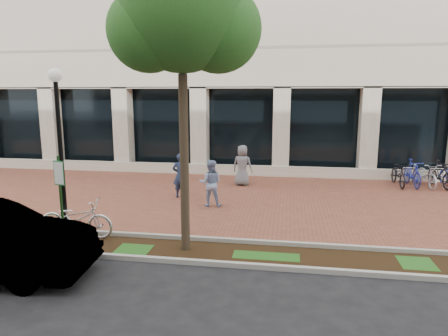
# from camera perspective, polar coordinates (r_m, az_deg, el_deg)

# --- Properties ---
(ground) EXTENTS (120.00, 120.00, 0.00)m
(ground) POSITION_cam_1_polar(r_m,az_deg,el_deg) (15.12, -0.01, -4.37)
(ground) COLOR black
(ground) RESTS_ON ground
(brick_plaza) EXTENTS (40.00, 9.00, 0.01)m
(brick_plaza) POSITION_cam_1_polar(r_m,az_deg,el_deg) (15.12, -0.01, -4.35)
(brick_plaza) COLOR brown
(brick_plaza) RESTS_ON ground
(planting_strip) EXTENTS (40.00, 1.50, 0.01)m
(planting_strip) POSITION_cam_1_polar(r_m,az_deg,el_deg) (10.22, -4.80, -11.76)
(planting_strip) COLOR black
(planting_strip) RESTS_ON ground
(curb_plaza_side) EXTENTS (40.00, 0.12, 0.12)m
(curb_plaza_side) POSITION_cam_1_polar(r_m,az_deg,el_deg) (10.88, -3.84, -10.03)
(curb_plaza_side) COLOR #A1A098
(curb_plaza_side) RESTS_ON ground
(curb_street_side) EXTENTS (40.00, 0.12, 0.12)m
(curb_street_side) POSITION_cam_1_polar(r_m,az_deg,el_deg) (9.53, -5.91, -13.11)
(curb_street_side) COLOR #A1A098
(curb_street_side) RESTS_ON ground
(parking_sign) EXTENTS (0.34, 0.07, 2.37)m
(parking_sign) POSITION_cam_1_polar(r_m,az_deg,el_deg) (10.81, -22.38, -2.90)
(parking_sign) COLOR #133514
(parking_sign) RESTS_ON ground
(lamppost) EXTENTS (0.36, 0.36, 4.54)m
(lamppost) POSITION_cam_1_polar(r_m,az_deg,el_deg) (11.54, -22.37, 3.17)
(lamppost) COLOR black
(lamppost) RESTS_ON ground
(street_tree) EXTENTS (3.48, 2.90, 7.24)m
(street_tree) POSITION_cam_1_polar(r_m,az_deg,el_deg) (9.78, -5.76, 20.61)
(street_tree) COLOR #463728
(street_tree) RESTS_ON ground
(locked_bicycle) EXTENTS (2.09, 0.77, 1.09)m
(locked_bicycle) POSITION_cam_1_polar(r_m,az_deg,el_deg) (11.64, -20.35, -6.79)
(locked_bicycle) COLOR silver
(locked_bicycle) RESTS_ON ground
(pedestrian_left) EXTENTS (0.67, 0.48, 1.71)m
(pedestrian_left) POSITION_cam_1_polar(r_m,az_deg,el_deg) (15.14, -6.21, -1.08)
(pedestrian_left) COLOR #1E2B4C
(pedestrian_left) RESTS_ON ground
(pedestrian_mid) EXTENTS (0.85, 0.69, 1.64)m
(pedestrian_mid) POSITION_cam_1_polar(r_m,az_deg,el_deg) (13.92, -1.94, -2.18)
(pedestrian_mid) COLOR #8298C2
(pedestrian_mid) RESTS_ON ground
(pedestrian_right) EXTENTS (0.95, 0.71, 1.76)m
(pedestrian_right) POSITION_cam_1_polar(r_m,az_deg,el_deg) (17.12, 2.64, 0.38)
(pedestrian_right) COLOR slate
(pedestrian_right) RESTS_ON ground
(bollard) EXTENTS (0.12, 0.12, 0.87)m
(bollard) POSITION_cam_1_polar(r_m,az_deg,el_deg) (19.46, 25.53, -0.71)
(bollard) COLOR silver
(bollard) RESTS_ON ground
(bike_rack_cluster) EXTENTS (3.12, 2.08, 1.15)m
(bike_rack_cluster) POSITION_cam_1_polar(r_m,az_deg,el_deg) (18.94, 26.90, -0.82)
(bike_rack_cluster) COLOR black
(bike_rack_cluster) RESTS_ON ground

